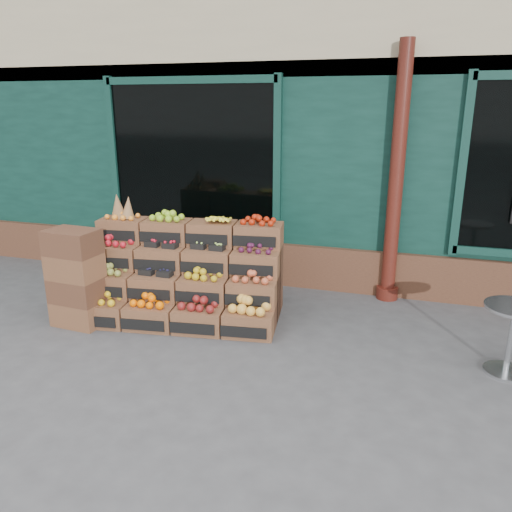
% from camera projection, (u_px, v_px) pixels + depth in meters
% --- Properties ---
extents(ground, '(60.00, 60.00, 0.00)m').
position_uv_depth(ground, '(254.00, 356.00, 5.09)').
color(ground, '#454548').
rests_on(ground, ground).
extents(shop_facade, '(12.00, 6.24, 4.80)m').
position_uv_depth(shop_facade, '(338.00, 108.00, 9.06)').
color(shop_facade, '#0E3129').
rests_on(shop_facade, ground).
extents(crate_display, '(2.40, 1.40, 1.42)m').
position_uv_depth(crate_display, '(185.00, 279.00, 6.03)').
color(crate_display, brown).
rests_on(crate_display, ground).
extents(spare_crates, '(0.59, 0.43, 1.13)m').
position_uv_depth(spare_crates, '(76.00, 278.00, 5.69)').
color(spare_crates, brown).
rests_on(spare_crates, ground).
extents(bistro_table, '(0.55, 0.55, 0.69)m').
position_uv_depth(bistro_table, '(512.00, 332.00, 4.66)').
color(bistro_table, silver).
rests_on(bistro_table, ground).
extents(shopkeeper, '(0.91, 0.75, 2.13)m').
position_uv_depth(shopkeeper, '(237.00, 197.00, 7.86)').
color(shopkeeper, '#154C24').
rests_on(shopkeeper, ground).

